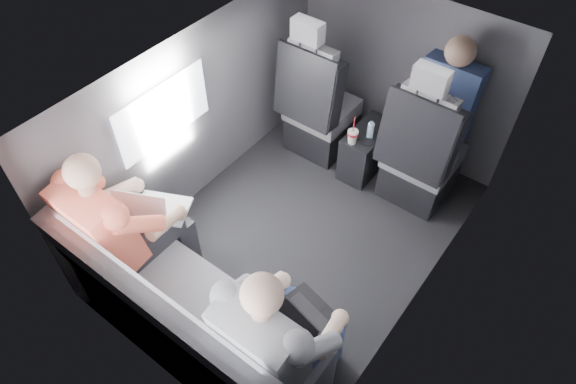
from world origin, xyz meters
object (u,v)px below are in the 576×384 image
Objects in this scene: rear_bench at (192,320)px; passenger_rear_left at (123,225)px; water_bottle at (371,130)px; soda_cup at (353,136)px; passenger_rear_right at (279,336)px; laptop_black at (303,317)px; center_console at (366,150)px; passenger_front_right at (446,102)px; front_seat_left at (318,111)px; laptop_white at (154,209)px; front_seat_right at (420,158)px.

rear_bench is 0.68m from passenger_rear_left.
water_bottle is 0.11× the size of passenger_rear_left.
passenger_rear_right is (0.60, -1.66, 0.18)m from soda_cup.
water_bottle is at bearing 108.85° from laptop_black.
water_bottle is (0.04, -0.06, 0.27)m from center_console.
soda_cup is (-0.04, 1.75, 0.15)m from rear_bench.
water_bottle is 0.57m from passenger_front_right.
laptop_white is (-0.09, -1.61, 0.23)m from front_seat_left.
rear_bench reaches higher than laptop_white.
rear_bench is 1.76m from soda_cup.
front_seat_right is at bearing 93.62° from passenger_rear_right.
front_seat_left reaches higher than water_bottle.
center_console is 0.38× the size of passenger_rear_right.
passenger_rear_right is (0.11, -1.81, 0.24)m from front_seat_right.
passenger_front_right reaches higher than rear_bench.
passenger_rear_right is at bearing -10.33° from laptop_white.
rear_bench is 1.94× the size of passenger_front_right.
laptop_black is at bearing 7.86° from passenger_rear_left.
laptop_white is (-0.54, 0.30, 0.32)m from rear_bench.
front_seat_left is 1.00× the size of front_seat_right.
water_bottle is at bearing 61.18° from soda_cup.
passenger_rear_left reaches higher than water_bottle.
front_seat_right is at bearing 76.69° from rear_bench.
center_console is at bearing -153.99° from passenger_front_right.
laptop_white reaches higher than water_bottle.
rear_bench reaches higher than laptop_black.
laptop_black is 1.91m from passenger_front_right.
front_seat_left is 5.19× the size of soda_cup.
passenger_rear_right is (0.56, -1.85, 0.44)m from center_console.
front_seat_right is 0.79× the size of rear_bench.
passenger_rear_right is (1.01, -1.81, 0.24)m from front_seat_left.
passenger_front_right is (0.45, 2.16, 0.44)m from rear_bench.
front_seat_left is 0.45m from soda_cup.
passenger_rear_left is at bearing -172.14° from laptop_black.
soda_cup is at bearing -139.68° from passenger_front_right.
laptop_white is 0.34× the size of passenger_rear_right.
passenger_rear_right is 1.52× the size of passenger_front_right.
passenger_rear_left is (-1.03, -1.81, 0.24)m from front_seat_right.
passenger_front_right is at bearing 26.01° from center_console.
passenger_rear_left is (-0.04, -0.20, 0.01)m from laptop_white.
center_console is 1.84m from laptop_black.
rear_bench reaches higher than soda_cup.
center_console is 3.32× the size of water_bottle.
rear_bench is 1.89m from water_bottle.
passenger_front_right reaches higher than center_console.
soda_cup is 1.69× the size of water_bottle.
passenger_rear_right is at bearing -99.88° from laptop_black.
passenger_front_right is at bearing 90.67° from front_seat_right.
laptop_white is 1.12m from passenger_rear_right.
front_seat_right is 1.53× the size of passenger_front_right.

